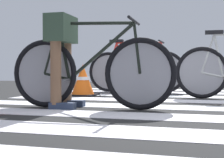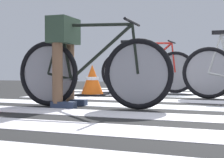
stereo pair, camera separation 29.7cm
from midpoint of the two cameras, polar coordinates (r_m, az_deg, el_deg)
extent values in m
cube|color=black|center=(3.77, 13.24, -4.68)|extent=(18.00, 14.00, 0.02)
cube|color=silver|center=(2.13, 10.58, -9.15)|extent=(5.20, 0.44, 0.00)
cube|color=silver|center=(2.88, 9.60, -6.34)|extent=(5.20, 0.44, 0.00)
cube|color=silver|center=(3.62, 11.05, -4.74)|extent=(5.20, 0.44, 0.00)
cube|color=silver|center=(4.36, 12.91, -3.67)|extent=(5.20, 0.44, 0.00)
cube|color=silver|center=(5.11, 14.00, -2.91)|extent=(5.20, 0.44, 0.00)
cube|color=silver|center=(5.91, 12.93, -2.31)|extent=(5.20, 0.44, 0.00)
cube|color=silver|center=(6.67, 13.45, -1.88)|extent=(5.20, 0.44, 0.00)
torus|color=black|center=(3.71, -13.33, 0.91)|extent=(0.72, 0.07, 0.72)
torus|color=black|center=(3.36, 2.26, 0.89)|extent=(0.72, 0.07, 0.72)
cylinder|color=gray|center=(3.71, -13.33, 0.91)|extent=(0.61, 0.02, 0.61)
cylinder|color=gray|center=(3.36, 2.26, 0.89)|extent=(0.61, 0.02, 0.61)
cylinder|color=black|center=(3.51, -5.18, 9.25)|extent=(0.80, 0.05, 0.05)
cylinder|color=black|center=(3.47, -4.23, 4.55)|extent=(0.70, 0.05, 0.59)
cylinder|color=black|center=(3.62, -10.26, 4.56)|extent=(0.15, 0.04, 0.59)
cylinder|color=black|center=(3.65, -11.38, 0.44)|extent=(0.29, 0.03, 0.09)
cylinder|color=black|center=(3.68, -12.25, 4.97)|extent=(0.18, 0.03, 0.53)
cylinder|color=black|center=(3.37, 1.76, 5.15)|extent=(0.09, 0.03, 0.50)
cube|color=black|center=(3.67, -11.15, 9.53)|extent=(0.24, 0.09, 0.05)
cylinder|color=black|center=(3.40, 1.26, 9.68)|extent=(0.04, 0.52, 0.03)
cylinder|color=#4C4C51|center=(3.59, -9.37, -0.04)|extent=(0.03, 0.34, 0.02)
cylinder|color=brown|center=(3.75, -9.77, 2.88)|extent=(0.11, 0.11, 0.87)
cylinder|color=brown|center=(3.50, -11.66, 2.97)|extent=(0.11, 0.11, 0.87)
cube|color=#314534|center=(3.65, -10.71, 8.19)|extent=(0.23, 0.41, 0.28)
cube|color=#273249|center=(3.74, -8.76, -4.01)|extent=(0.26, 0.11, 0.07)
cube|color=#273249|center=(3.49, -10.59, -4.43)|extent=(0.26, 0.11, 0.07)
torus|color=black|center=(4.83, 13.13, 1.06)|extent=(0.72, 0.06, 0.72)
cylinder|color=gray|center=(4.83, 13.13, 1.06)|extent=(0.61, 0.01, 0.61)
cylinder|color=#B5B7B5|center=(4.83, 15.77, 3.77)|extent=(0.15, 0.04, 0.59)
cylinder|color=#B5B7B5|center=(4.83, 14.79, 0.69)|extent=(0.29, 0.03, 0.09)
cylinder|color=#B5B7B5|center=(4.83, 14.10, 4.14)|extent=(0.18, 0.03, 0.53)
cube|color=black|center=(4.85, 15.08, 7.55)|extent=(0.24, 0.09, 0.05)
cylinder|color=#4C4C51|center=(4.83, 16.45, 0.32)|extent=(0.02, 0.34, 0.02)
torus|color=black|center=(6.11, -2.01, 1.20)|extent=(0.72, 0.08, 0.72)
torus|color=black|center=(5.85, 7.45, 1.17)|extent=(0.72, 0.08, 0.72)
cylinder|color=gray|center=(6.11, -2.01, 1.20)|extent=(0.61, 0.03, 0.61)
cylinder|color=gray|center=(5.85, 7.45, 1.17)|extent=(0.61, 0.03, 0.61)
cylinder|color=red|center=(5.97, 3.09, 6.09)|extent=(0.80, 0.06, 0.05)
cylinder|color=red|center=(5.94, 3.64, 3.31)|extent=(0.70, 0.06, 0.59)
cylinder|color=red|center=(6.05, -0.04, 3.37)|extent=(0.15, 0.04, 0.59)
cylinder|color=red|center=(6.07, -0.76, 0.91)|extent=(0.29, 0.04, 0.09)
cylinder|color=red|center=(6.09, -1.30, 3.64)|extent=(0.19, 0.03, 0.53)
cylinder|color=red|center=(5.86, 7.17, 3.61)|extent=(0.09, 0.03, 0.50)
cube|color=black|center=(6.08, -0.59, 6.38)|extent=(0.24, 0.10, 0.05)
cylinder|color=black|center=(5.88, 6.89, 6.24)|extent=(0.04, 0.52, 0.03)
cylinder|color=#4C4C51|center=(6.03, 0.50, 0.62)|extent=(0.03, 0.34, 0.02)
cube|color=black|center=(5.27, -6.45, -2.64)|extent=(0.42, 0.42, 0.02)
cone|color=#EA5B14|center=(5.26, -6.45, -0.15)|extent=(0.37, 0.37, 0.48)
cylinder|color=white|center=(5.26, -6.45, 0.12)|extent=(0.20, 0.20, 0.05)
camera|label=1|loc=(0.15, -74.32, 0.42)|focal=54.23mm
camera|label=2|loc=(0.15, 105.68, -0.42)|focal=54.23mm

